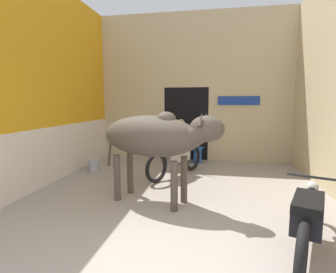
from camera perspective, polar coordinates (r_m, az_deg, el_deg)
name	(u,v)px	position (r m, az deg, el deg)	size (l,w,h in m)	color
wall_left_shopfront	(41,85)	(5.68, -25.95, 10.04)	(0.25, 5.37, 4.02)	orange
wall_back_with_doorway	(192,99)	(7.55, 5.19, 8.03)	(5.22, 0.93, 4.02)	#C6B289
cow	(155,137)	(4.15, -2.81, -0.08)	(2.10, 1.11, 1.49)	#4C4238
motorcycle_near	(308,217)	(3.26, 28.16, -15.11)	(0.86, 1.86, 0.73)	black
motorcycle_far	(176,157)	(5.75, 1.72, -4.58)	(1.00, 1.68, 0.73)	black
shopkeeper_seated	(181,140)	(6.98, 2.77, -0.79)	(0.42, 0.33, 1.17)	#282833
plastic_stool	(197,154)	(7.07, 6.42, -3.88)	(0.32, 0.32, 0.43)	#2856B2
bucket	(94,166)	(6.47, -15.83, -6.10)	(0.26, 0.26, 0.26)	#A8A8B2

